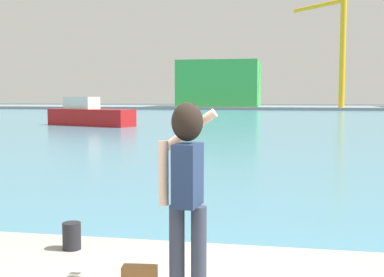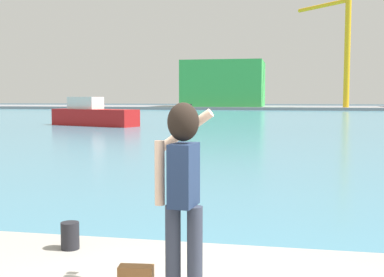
{
  "view_description": "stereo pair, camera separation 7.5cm",
  "coord_description": "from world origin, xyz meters",
  "px_view_note": "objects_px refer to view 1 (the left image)",
  "views": [
    {
      "loc": [
        0.7,
        -3.85,
        2.32
      ],
      "look_at": [
        -0.79,
        4.11,
        1.64
      ],
      "focal_mm": 46.13,
      "sensor_mm": 36.0,
      "label": 1
    },
    {
      "loc": [
        0.78,
        -3.84,
        2.32
      ],
      "look_at": [
        -0.79,
        4.11,
        1.64
      ],
      "focal_mm": 46.13,
      "sensor_mm": 36.0,
      "label": 2
    }
  ],
  "objects_px": {
    "person_photographer": "(187,179)",
    "harbor_bollard": "(72,236)",
    "port_crane": "(337,41)",
    "boat_moored": "(89,115)",
    "warehouse_left": "(220,84)"
  },
  "relations": [
    {
      "from": "person_photographer",
      "to": "harbor_bollard",
      "type": "relative_size",
      "value": 5.47
    },
    {
      "from": "port_crane",
      "to": "harbor_bollard",
      "type": "bearing_deg",
      "value": -97.52
    },
    {
      "from": "boat_moored",
      "to": "person_photographer",
      "type": "bearing_deg",
      "value": -46.33
    },
    {
      "from": "boat_moored",
      "to": "port_crane",
      "type": "bearing_deg",
      "value": 85.16
    },
    {
      "from": "warehouse_left",
      "to": "boat_moored",
      "type": "bearing_deg",
      "value": -93.23
    },
    {
      "from": "harbor_bollard",
      "to": "port_crane",
      "type": "xyz_separation_m",
      "value": [
        11.11,
        84.21,
        11.34
      ]
    },
    {
      "from": "boat_moored",
      "to": "port_crane",
      "type": "xyz_separation_m",
      "value": [
        24.08,
        52.2,
        11.16
      ]
    },
    {
      "from": "warehouse_left",
      "to": "port_crane",
      "type": "distance_m",
      "value": 22.57
    },
    {
      "from": "harbor_bollard",
      "to": "boat_moored",
      "type": "xyz_separation_m",
      "value": [
        -12.96,
        32.01,
        0.17
      ]
    },
    {
      "from": "person_photographer",
      "to": "boat_moored",
      "type": "distance_m",
      "value": 36.15
    },
    {
      "from": "boat_moored",
      "to": "port_crane",
      "type": "height_order",
      "value": "port_crane"
    },
    {
      "from": "boat_moored",
      "to": "warehouse_left",
      "type": "distance_m",
      "value": 56.98
    },
    {
      "from": "person_photographer",
      "to": "port_crane",
      "type": "height_order",
      "value": "port_crane"
    },
    {
      "from": "person_photographer",
      "to": "warehouse_left",
      "type": "xyz_separation_m",
      "value": [
        -11.36,
        89.84,
        3.17
      ]
    },
    {
      "from": "port_crane",
      "to": "warehouse_left",
      "type": "bearing_deg",
      "value": 167.69
    }
  ]
}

